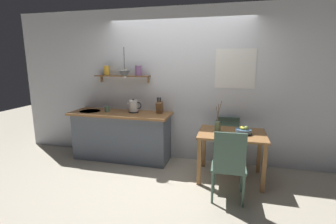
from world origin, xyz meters
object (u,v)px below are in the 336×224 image
(fruit_bowl, at_px, (244,131))
(pendant_lamp, at_px, (125,74))
(coffee_mug_by_sink, at_px, (107,109))
(dining_table, at_px, (232,140))
(dining_chair_far, at_px, (228,140))
(twig_vase, at_px, (218,126))
(knife_block, at_px, (160,107))
(dining_chair_near, at_px, (229,163))
(electric_kettle, at_px, (134,106))

(fruit_bowl, relative_size, pendant_lamp, 0.47)
(coffee_mug_by_sink, bearing_deg, dining_table, -7.45)
(dining_chair_far, relative_size, fruit_bowl, 3.62)
(dining_table, relative_size, twig_vase, 2.07)
(dining_table, bearing_deg, fruit_bowl, -5.59)
(dining_chair_far, bearing_deg, twig_vase, -114.59)
(dining_chair_far, height_order, coffee_mug_by_sink, coffee_mug_by_sink)
(dining_table, relative_size, dining_chair_far, 1.16)
(twig_vase, xyz_separation_m, knife_block, (-1.04, 0.39, 0.17))
(knife_block, bearing_deg, coffee_mug_by_sink, -172.34)
(coffee_mug_by_sink, xyz_separation_m, pendant_lamp, (0.42, -0.09, 0.64))
(dining_chair_near, distance_m, twig_vase, 0.79)
(coffee_mug_by_sink, relative_size, pendant_lamp, 0.24)
(dining_chair_far, bearing_deg, knife_block, 179.11)
(dining_chair_near, bearing_deg, coffee_mug_by_sink, 156.24)
(dining_chair_far, distance_m, electric_kettle, 1.75)
(electric_kettle, relative_size, pendant_lamp, 0.52)
(dining_chair_far, height_order, electric_kettle, electric_kettle)
(fruit_bowl, xyz_separation_m, twig_vase, (-0.38, 0.05, 0.03))
(dining_chair_near, bearing_deg, twig_vase, 105.37)
(electric_kettle, relative_size, coffee_mug_by_sink, 2.22)
(twig_vase, bearing_deg, pendant_lamp, 173.98)
(dining_chair_near, height_order, coffee_mug_by_sink, coffee_mug_by_sink)
(fruit_bowl, height_order, twig_vase, twig_vase)
(twig_vase, distance_m, coffee_mug_by_sink, 2.02)
(electric_kettle, distance_m, coffee_mug_by_sink, 0.50)
(twig_vase, bearing_deg, dining_chair_far, 65.41)
(dining_chair_far, distance_m, coffee_mug_by_sink, 2.22)
(fruit_bowl, relative_size, coffee_mug_by_sink, 1.97)
(pendant_lamp, bearing_deg, dining_table, -6.27)
(pendant_lamp, bearing_deg, fruit_bowl, -6.22)
(dining_chair_far, xyz_separation_m, pendant_lamp, (-1.75, -0.20, 1.09))
(fruit_bowl, bearing_deg, coffee_mug_by_sink, 172.67)
(dining_table, bearing_deg, dining_chair_far, 97.15)
(twig_vase, xyz_separation_m, electric_kettle, (-1.51, 0.33, 0.17))
(fruit_bowl, xyz_separation_m, coffee_mug_by_sink, (-2.38, 0.31, 0.15))
(fruit_bowl, xyz_separation_m, electric_kettle, (-1.89, 0.38, 0.21))
(fruit_bowl, bearing_deg, knife_block, 162.98)
(dining_chair_far, relative_size, twig_vase, 1.79)
(knife_block, distance_m, pendant_lamp, 0.83)
(dining_chair_near, relative_size, pendant_lamp, 1.90)
(dining_chair_far, xyz_separation_m, electric_kettle, (-1.68, -0.04, 0.51))
(twig_vase, bearing_deg, knife_block, 159.51)
(dining_chair_near, height_order, pendant_lamp, pendant_lamp)
(dining_chair_near, bearing_deg, pendant_lamp, 153.84)
(dining_table, distance_m, knife_block, 1.38)
(dining_table, xyz_separation_m, twig_vase, (-0.22, 0.03, 0.20))
(twig_vase, relative_size, coffee_mug_by_sink, 3.97)
(twig_vase, height_order, coffee_mug_by_sink, twig_vase)
(dining_table, relative_size, knife_block, 3.47)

